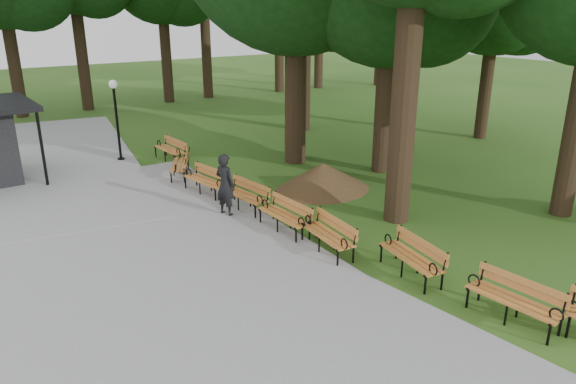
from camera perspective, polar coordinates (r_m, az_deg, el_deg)
ground at (r=12.51m, az=8.14°, el=-8.27°), size 100.00×100.00×0.00m
path at (r=12.94m, az=-14.65°, el=-7.59°), size 12.00×38.00×0.06m
person at (r=15.29m, az=-6.72°, el=0.76°), size 0.63×0.77×1.84m
lamp_post at (r=21.49m, az=-18.01°, el=9.03°), size 0.32×0.32×3.13m
dirt_mound at (r=17.51m, az=3.73°, el=1.69°), size 2.76×2.76×0.91m
bench_1 at (r=11.20m, az=22.97°, el=-10.69°), size 0.81×1.95×0.88m
bench_2 at (r=12.28m, az=13.00°, el=-6.85°), size 0.97×1.98×0.88m
bench_3 at (r=13.11m, az=4.18°, el=-4.62°), size 0.84×1.96×0.88m
bench_4 at (r=14.22m, az=-0.42°, el=-2.61°), size 0.69×1.92×0.88m
bench_5 at (r=15.80m, az=-4.71°, el=-0.39°), size 0.83×1.96×0.88m
bench_6 at (r=17.27m, az=-8.85°, el=1.18°), size 0.93×1.98×0.88m
bench_7 at (r=19.23m, az=-11.52°, el=2.89°), size 1.49×1.97×0.88m
bench_8 at (r=21.31m, az=-12.54°, el=4.43°), size 0.76×1.94×0.88m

